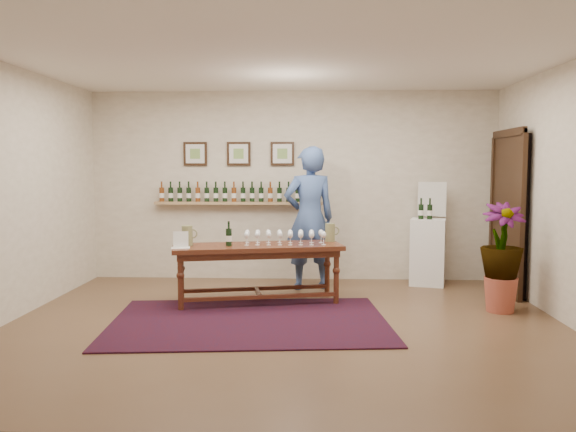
{
  "coord_description": "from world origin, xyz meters",
  "views": [
    {
      "loc": [
        0.27,
        -5.86,
        1.68
      ],
      "look_at": [
        0.0,
        0.8,
        1.1
      ],
      "focal_mm": 35.0,
      "sensor_mm": 36.0,
      "label": 1
    }
  ],
  "objects_px": {
    "potted_plant": "(502,257)",
    "person": "(309,218)",
    "tasting_table": "(258,254)",
    "display_pedestal": "(428,252)"
  },
  "relations": [
    {
      "from": "tasting_table",
      "to": "potted_plant",
      "type": "bearing_deg",
      "value": -18.0
    },
    {
      "from": "tasting_table",
      "to": "display_pedestal",
      "type": "xyz_separation_m",
      "value": [
        2.33,
        1.21,
        -0.15
      ]
    },
    {
      "from": "potted_plant",
      "to": "person",
      "type": "bearing_deg",
      "value": 152.18
    },
    {
      "from": "person",
      "to": "tasting_table",
      "type": "bearing_deg",
      "value": 38.06
    },
    {
      "from": "tasting_table",
      "to": "potted_plant",
      "type": "distance_m",
      "value": 2.88
    },
    {
      "from": "tasting_table",
      "to": "person",
      "type": "xyz_separation_m",
      "value": [
        0.63,
        0.88,
        0.36
      ]
    },
    {
      "from": "display_pedestal",
      "to": "potted_plant",
      "type": "relative_size",
      "value": 0.86
    },
    {
      "from": "tasting_table",
      "to": "potted_plant",
      "type": "xyz_separation_m",
      "value": [
        2.86,
        -0.3,
        0.02
      ]
    },
    {
      "from": "potted_plant",
      "to": "person",
      "type": "distance_m",
      "value": 2.54
    },
    {
      "from": "display_pedestal",
      "to": "potted_plant",
      "type": "xyz_separation_m",
      "value": [
        0.53,
        -1.51,
        0.17
      ]
    }
  ]
}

